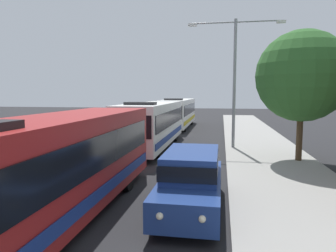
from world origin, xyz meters
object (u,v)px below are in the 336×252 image
at_px(white_suv, 191,178).
at_px(streetlamp_mid, 235,70).
at_px(roadside_tree, 302,76).
at_px(bus_lead, 60,163).
at_px(bus_middle, 179,112).
at_px(bus_second_in_line, 153,123).

xyz_separation_m(white_suv, streetlamp_mid, (1.70, 11.15, 4.20)).
bearing_deg(roadside_tree, white_suv, -123.15).
xyz_separation_m(streetlamp_mid, roadside_tree, (3.31, -3.49, -0.64)).
distance_m(bus_lead, bus_middle, 25.09).
height_order(white_suv, streetlamp_mid, streetlamp_mid).
bearing_deg(bus_lead, streetlamp_mid, 66.73).
distance_m(bus_middle, streetlamp_mid, 14.10).
relative_size(bus_second_in_line, bus_middle, 0.93).
xyz_separation_m(bus_lead, roadside_tree, (8.71, 9.07, 2.90)).
xyz_separation_m(bus_lead, bus_second_in_line, (0.00, 12.38, 0.00)).
distance_m(bus_lead, streetlamp_mid, 14.12).
distance_m(bus_lead, roadside_tree, 12.90).
height_order(bus_second_in_line, streetlamp_mid, streetlamp_mid).
relative_size(bus_second_in_line, roadside_tree, 1.61).
height_order(bus_second_in_line, bus_middle, same).
bearing_deg(roadside_tree, bus_second_in_line, 159.18).
bearing_deg(bus_second_in_line, white_suv, -71.38).
distance_m(bus_middle, roadside_tree, 18.47).
xyz_separation_m(bus_second_in_line, white_suv, (3.70, -10.98, -0.66)).
bearing_deg(bus_middle, white_suv, -81.13).
bearing_deg(white_suv, bus_middle, 98.87).
relative_size(bus_lead, streetlamp_mid, 1.30).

